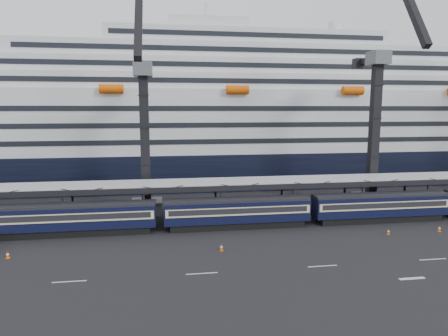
% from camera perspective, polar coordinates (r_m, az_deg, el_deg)
% --- Properties ---
extents(ground, '(260.00, 260.00, 0.00)m').
position_cam_1_polar(ground, '(46.01, 14.31, -11.42)').
color(ground, black).
rests_on(ground, ground).
extents(lane_markings, '(111.00, 4.27, 0.02)m').
position_cam_1_polar(lane_markings, '(45.57, 26.67, -12.27)').
color(lane_markings, beige).
rests_on(lane_markings, ground).
extents(train, '(133.05, 3.00, 4.05)m').
position_cam_1_polar(train, '(53.01, 5.51, -6.04)').
color(train, black).
rests_on(train, ground).
extents(canopy, '(130.00, 6.25, 5.53)m').
position_cam_1_polar(canopy, '(57.37, 9.09, -1.87)').
color(canopy, '#999CA1').
rests_on(canopy, ground).
extents(cruise_ship, '(214.09, 28.84, 34.00)m').
position_cam_1_polar(cruise_ship, '(87.31, 2.13, 6.43)').
color(cruise_ship, black).
rests_on(cruise_ship, ground).
extents(crane_dark_near, '(4.50, 17.75, 35.08)m').
position_cam_1_polar(crane_dark_near, '(58.52, -11.28, 4.86)').
color(crane_dark_near, '#4A4D52').
rests_on(crane_dark_near, ground).
extents(crane_dark_mid, '(4.50, 18.24, 39.64)m').
position_cam_1_polar(crane_dark_mid, '(65.83, 20.91, 6.10)').
color(crane_dark_mid, '#4A4D52').
rests_on(crane_dark_mid, ground).
extents(traffic_cone_b, '(0.40, 0.40, 0.81)m').
position_cam_1_polar(traffic_cone_b, '(48.09, -28.52, -10.82)').
color(traffic_cone_b, '#D54F06').
rests_on(traffic_cone_b, ground).
extents(traffic_cone_c, '(0.41, 0.41, 0.83)m').
position_cam_1_polar(traffic_cone_c, '(44.57, -0.37, -11.25)').
color(traffic_cone_c, '#D54F06').
rests_on(traffic_cone_c, ground).
extents(traffic_cone_d, '(0.37, 0.37, 0.74)m').
position_cam_1_polar(traffic_cone_d, '(54.01, 22.42, -8.40)').
color(traffic_cone_d, '#D54F06').
rests_on(traffic_cone_d, ground).
extents(traffic_cone_e, '(0.41, 0.41, 0.82)m').
position_cam_1_polar(traffic_cone_e, '(57.94, 28.40, -7.62)').
color(traffic_cone_e, '#D54F06').
rests_on(traffic_cone_e, ground).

